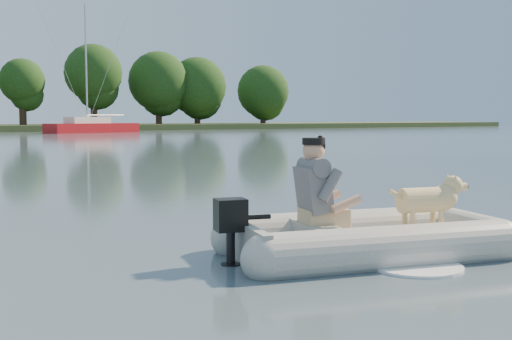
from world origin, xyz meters
TOP-DOWN VIEW (x-y plane):
  - water at (0.00, 0.00)m, footprint 160.00×160.00m
  - dinghy at (0.25, -0.21)m, footprint 5.20×4.39m
  - man at (-0.37, 0.00)m, footprint 0.80×0.73m
  - dog at (0.84, -0.32)m, footprint 0.92×0.52m
  - outboard_motor at (-1.24, 0.19)m, footprint 0.44×0.36m
  - sailboat at (14.74, 50.37)m, footprint 8.64×4.34m

SIDE VIEW (x-z plane):
  - water at x=0.00m, z-range 0.00..0.00m
  - outboard_motor at x=-1.24m, z-range -0.08..0.65m
  - dog at x=0.84m, z-range 0.19..0.77m
  - sailboat at x=14.74m, z-range -5.20..6.20m
  - dinghy at x=0.25m, z-range -0.10..1.19m
  - man at x=-0.37m, z-range 0.22..1.22m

